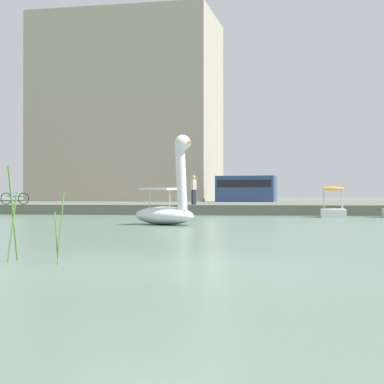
{
  "coord_description": "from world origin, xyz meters",
  "views": [
    {
      "loc": [
        2.0,
        -9.77,
        1.1
      ],
      "look_at": [
        -1.46,
        16.97,
        1.18
      ],
      "focal_mm": 62.44,
      "sensor_mm": 36.0,
      "label": 1
    }
  ],
  "objects_px": {
    "swan_boat": "(167,206)",
    "parked_van": "(246,188)",
    "bicycle_parked": "(15,198)",
    "person_on_path": "(194,189)",
    "pedal_boat_orange": "(333,208)"
  },
  "relations": [
    {
      "from": "pedal_boat_orange",
      "to": "parked_van",
      "type": "distance_m",
      "value": 17.28
    },
    {
      "from": "swan_boat",
      "to": "pedal_boat_orange",
      "type": "xyz_separation_m",
      "value": [
        6.54,
        8.77,
        -0.25
      ]
    },
    {
      "from": "person_on_path",
      "to": "swan_boat",
      "type": "bearing_deg",
      "value": -87.28
    },
    {
      "from": "person_on_path",
      "to": "bicycle_parked",
      "type": "height_order",
      "value": "person_on_path"
    },
    {
      "from": "pedal_boat_orange",
      "to": "parked_van",
      "type": "height_order",
      "value": "parked_van"
    },
    {
      "from": "pedal_boat_orange",
      "to": "person_on_path",
      "type": "xyz_separation_m",
      "value": [
        -7.12,
        3.47,
        0.92
      ]
    },
    {
      "from": "bicycle_parked",
      "to": "parked_van",
      "type": "xyz_separation_m",
      "value": [
        11.98,
        13.9,
        0.7
      ]
    },
    {
      "from": "person_on_path",
      "to": "bicycle_parked",
      "type": "xyz_separation_m",
      "value": [
        -9.78,
        -0.85,
        -0.49
      ]
    },
    {
      "from": "swan_boat",
      "to": "parked_van",
      "type": "height_order",
      "value": "swan_boat"
    },
    {
      "from": "bicycle_parked",
      "to": "swan_boat",
      "type": "bearing_deg",
      "value": -47.73
    },
    {
      "from": "swan_boat",
      "to": "bicycle_parked",
      "type": "xyz_separation_m",
      "value": [
        -10.36,
        11.4,
        0.18
      ]
    },
    {
      "from": "swan_boat",
      "to": "parked_van",
      "type": "xyz_separation_m",
      "value": [
        1.62,
        25.3,
        0.87
      ]
    },
    {
      "from": "person_on_path",
      "to": "parked_van",
      "type": "xyz_separation_m",
      "value": [
        2.2,
        13.05,
        0.21
      ]
    },
    {
      "from": "swan_boat",
      "to": "bicycle_parked",
      "type": "relative_size",
      "value": 1.89
    },
    {
      "from": "swan_boat",
      "to": "parked_van",
      "type": "distance_m",
      "value": 25.36
    }
  ]
}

